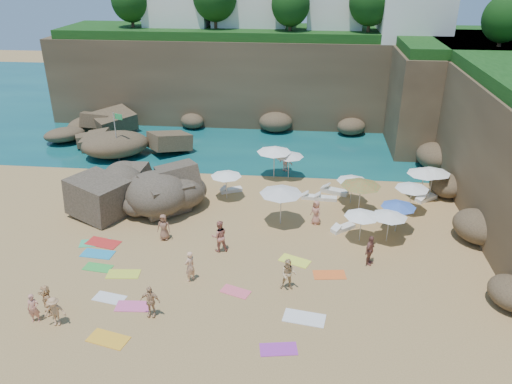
# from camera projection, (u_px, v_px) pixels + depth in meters

# --- Properties ---
(ground) EXTENTS (120.00, 120.00, 0.00)m
(ground) POSITION_uv_depth(u_px,v_px,m) (216.00, 244.00, 28.69)
(ground) COLOR tan
(ground) RESTS_ON ground
(seawater) EXTENTS (120.00, 120.00, 0.00)m
(seawater) POSITION_uv_depth(u_px,v_px,m) (263.00, 104.00, 55.62)
(seawater) COLOR #0C4751
(seawater) RESTS_ON ground
(cliff_back) EXTENTS (44.00, 8.00, 8.00)m
(cliff_back) POSITION_uv_depth(u_px,v_px,m) (279.00, 79.00, 49.23)
(cliff_back) COLOR brown
(cliff_back) RESTS_ON ground
(cliff_corner) EXTENTS (10.00, 12.00, 8.00)m
(cliff_corner) POSITION_uv_depth(u_px,v_px,m) (448.00, 95.00, 43.33)
(cliff_corner) COLOR brown
(cliff_corner) RESTS_ON ground
(rock_promontory) EXTENTS (12.00, 7.00, 2.00)m
(rock_promontory) POSITION_uv_depth(u_px,v_px,m) (125.00, 143.00, 44.09)
(rock_promontory) COLOR brown
(rock_promontory) RESTS_ON ground
(clifftop_buildings) EXTENTS (28.48, 9.48, 7.00)m
(clifftop_buildings) POSITION_uv_depth(u_px,v_px,m) (292.00, 0.00, 46.73)
(clifftop_buildings) COLOR white
(clifftop_buildings) RESTS_ON cliff_back
(clifftop_trees) EXTENTS (35.60, 23.82, 4.40)m
(clifftop_trees) POSITION_uv_depth(u_px,v_px,m) (311.00, 6.00, 40.92)
(clifftop_trees) COLOR #11380F
(clifftop_trees) RESTS_ON ground
(marina_masts) EXTENTS (3.10, 0.10, 6.00)m
(marina_masts) POSITION_uv_depth(u_px,v_px,m) (117.00, 74.00, 55.89)
(marina_masts) COLOR white
(marina_masts) RESTS_ON ground
(rock_outcrop) EXTENTS (8.79, 7.81, 2.90)m
(rock_outcrop) POSITION_uv_depth(u_px,v_px,m) (154.00, 201.00, 33.75)
(rock_outcrop) COLOR brown
(rock_outcrop) RESTS_ON ground
(flag_pole) EXTENTS (0.76, 0.28, 4.00)m
(flag_pole) POSITION_uv_depth(u_px,v_px,m) (117.00, 130.00, 39.26)
(flag_pole) COLOR silver
(flag_pole) RESTS_ON ground
(parasol_0) EXTENTS (2.57, 2.57, 2.43)m
(parasol_0) POSITION_uv_depth(u_px,v_px,m) (274.00, 150.00, 36.30)
(parasol_0) COLOR silver
(parasol_0) RESTS_ON ground
(parasol_1) EXTENTS (2.19, 2.19, 2.07)m
(parasol_1) POSITION_uv_depth(u_px,v_px,m) (289.00, 154.00, 36.36)
(parasol_1) COLOR silver
(parasol_1) RESTS_ON ground
(parasol_2) EXTENTS (2.27, 2.27, 2.15)m
(parasol_2) POSITION_uv_depth(u_px,v_px,m) (424.00, 172.00, 33.26)
(parasol_2) COLOR silver
(parasol_2) RESTS_ON ground
(parasol_3) EXTENTS (2.13, 2.13, 2.02)m
(parasol_3) POSITION_uv_depth(u_px,v_px,m) (412.00, 186.00, 31.43)
(parasol_3) COLOR silver
(parasol_3) RESTS_ON ground
(parasol_4) EXTENTS (2.28, 2.28, 2.15)m
(parasol_4) POSITION_uv_depth(u_px,v_px,m) (433.00, 171.00, 33.38)
(parasol_4) COLOR silver
(parasol_4) RESTS_ON ground
(parasol_5) EXTENTS (2.10, 2.10, 1.98)m
(parasol_5) POSITION_uv_depth(u_px,v_px,m) (226.00, 174.00, 33.30)
(parasol_5) COLOR silver
(parasol_5) RESTS_ON ground
(parasol_6) EXTENTS (2.53, 2.53, 2.40)m
(parasol_6) POSITION_uv_depth(u_px,v_px,m) (361.00, 183.00, 31.06)
(parasol_6) COLOR silver
(parasol_6) RESTS_ON ground
(parasol_7) EXTENTS (2.01, 2.01, 1.90)m
(parasol_7) POSITION_uv_depth(u_px,v_px,m) (362.00, 214.00, 28.31)
(parasol_7) COLOR silver
(parasol_7) RESTS_ON ground
(parasol_8) EXTENTS (2.06, 2.06, 1.94)m
(parasol_8) POSITION_uv_depth(u_px,v_px,m) (352.00, 179.00, 32.67)
(parasol_8) COLOR silver
(parasol_8) RESTS_ON ground
(parasol_9) EXTENTS (2.62, 2.62, 2.48)m
(parasol_9) POSITION_uv_depth(u_px,v_px,m) (281.00, 191.00, 29.88)
(parasol_9) COLOR silver
(parasol_9) RESTS_ON ground
(parasol_10) EXTENTS (2.07, 2.07, 1.96)m
(parasol_10) POSITION_uv_depth(u_px,v_px,m) (399.00, 205.00, 29.26)
(parasol_10) COLOR silver
(parasol_10) RESTS_ON ground
(parasol_11) EXTENTS (2.04, 2.04, 1.93)m
(parasol_11) POSITION_uv_depth(u_px,v_px,m) (390.00, 214.00, 28.22)
(parasol_11) COLOR silver
(parasol_11) RESTS_ON ground
(lounger_0) EXTENTS (1.61, 1.13, 0.24)m
(lounger_0) POSITION_uv_depth(u_px,v_px,m) (231.00, 190.00, 34.99)
(lounger_0) COLOR white
(lounger_0) RESTS_ON ground
(lounger_1) EXTENTS (2.00, 1.26, 0.29)m
(lounger_1) POSITION_uv_depth(u_px,v_px,m) (335.00, 191.00, 34.77)
(lounger_1) COLOR silver
(lounger_1) RESTS_ON ground
(lounger_2) EXTENTS (1.63, 1.45, 0.26)m
(lounger_2) POSITION_uv_depth(u_px,v_px,m) (426.00, 198.00, 33.78)
(lounger_2) COLOR white
(lounger_2) RESTS_ON ground
(lounger_3) EXTENTS (1.62, 0.68, 0.24)m
(lounger_3) POSITION_uv_depth(u_px,v_px,m) (313.00, 197.00, 33.95)
(lounger_3) COLOR white
(lounger_3) RESTS_ON ground
(lounger_4) EXTENTS (1.59, 0.61, 0.24)m
(lounger_4) POSITION_uv_depth(u_px,v_px,m) (325.00, 198.00, 33.82)
(lounger_4) COLOR silver
(lounger_4) RESTS_ON ground
(lounger_5) EXTENTS (1.55, 1.42, 0.25)m
(lounger_5) POSITION_uv_depth(u_px,v_px,m) (343.00, 228.00, 30.11)
(lounger_5) COLOR white
(lounger_5) RESTS_ON ground
(towel_1) EXTENTS (1.68, 0.92, 0.03)m
(towel_1) POSITION_uv_depth(u_px,v_px,m) (133.00, 306.00, 23.59)
(towel_1) COLOR #E75A97
(towel_1) RESTS_ON ground
(towel_2) EXTENTS (1.93, 1.28, 0.03)m
(towel_2) POSITION_uv_depth(u_px,v_px,m) (108.00, 339.00, 21.58)
(towel_2) COLOR #FAAC27
(towel_2) RESTS_ON ground
(towel_3) EXTENTS (1.57, 0.92, 0.03)m
(towel_3) POSITION_uv_depth(u_px,v_px,m) (98.00, 268.00, 26.51)
(towel_3) COLOR green
(towel_3) RESTS_ON ground
(towel_4) EXTENTS (1.77, 1.01, 0.03)m
(towel_4) POSITION_uv_depth(u_px,v_px,m) (123.00, 274.00, 25.97)
(towel_4) COLOR #D2DE3A
(towel_4) RESTS_ON ground
(towel_5) EXTENTS (1.66, 1.04, 0.03)m
(towel_5) POSITION_uv_depth(u_px,v_px,m) (109.00, 298.00, 24.15)
(towel_5) COLOR white
(towel_5) RESTS_ON ground
(towel_6) EXTENTS (1.69, 1.04, 0.03)m
(towel_6) POSITION_uv_depth(u_px,v_px,m) (279.00, 349.00, 21.02)
(towel_6) COLOR purple
(towel_6) RESTS_ON ground
(towel_7) EXTENTS (2.10, 1.36, 0.03)m
(towel_7) POSITION_uv_depth(u_px,v_px,m) (103.00, 243.00, 28.78)
(towel_7) COLOR red
(towel_7) RESTS_ON ground
(towel_8) EXTENTS (1.85, 1.03, 0.03)m
(towel_8) POSITION_uv_depth(u_px,v_px,m) (98.00, 254.00, 27.73)
(towel_8) COLOR #2493C3
(towel_8) RESTS_ON ground
(towel_9) EXTENTS (1.61, 1.18, 0.03)m
(towel_9) POSITION_uv_depth(u_px,v_px,m) (235.00, 292.00, 24.62)
(towel_9) COLOR #F55F74
(towel_9) RESTS_ON ground
(towel_10) EXTENTS (1.75, 1.03, 0.03)m
(towel_10) POSITION_uv_depth(u_px,v_px,m) (329.00, 275.00, 25.92)
(towel_10) COLOR orange
(towel_10) RESTS_ON ground
(towel_11) EXTENTS (1.84, 1.18, 0.03)m
(towel_11) POSITION_uv_depth(u_px,v_px,m) (95.00, 243.00, 28.78)
(towel_11) COLOR #35BB79
(towel_11) RESTS_ON ground
(towel_12) EXTENTS (1.85, 1.42, 0.03)m
(towel_12) POSITION_uv_depth(u_px,v_px,m) (295.00, 261.00, 27.10)
(towel_12) COLOR #F2FF43
(towel_12) RESTS_ON ground
(towel_13) EXTENTS (2.03, 1.24, 0.03)m
(towel_13) POSITION_uv_depth(u_px,v_px,m) (304.00, 318.00, 22.83)
(towel_13) COLOR white
(towel_13) RESTS_ON ground
(person_stand_0) EXTENTS (0.59, 0.45, 1.45)m
(person_stand_0) POSITION_uv_depth(u_px,v_px,m) (33.00, 308.00, 22.35)
(person_stand_0) COLOR tan
(person_stand_0) RESTS_ON ground
(person_stand_1) EXTENTS (1.10, 0.97, 1.88)m
(person_stand_1) POSITION_uv_depth(u_px,v_px,m) (219.00, 236.00, 27.66)
(person_stand_1) COLOR #C27261
(person_stand_1) RESTS_ON ground
(person_stand_2) EXTENTS (1.22, 0.98, 1.76)m
(person_stand_2) POSITION_uv_depth(u_px,v_px,m) (286.00, 160.00, 38.03)
(person_stand_2) COLOR #E49682
(person_stand_2) RESTS_ON ground
(person_stand_3) EXTENTS (0.86, 1.07, 1.70)m
(person_stand_3) POSITION_uv_depth(u_px,v_px,m) (370.00, 250.00, 26.50)
(person_stand_3) COLOR brown
(person_stand_3) RESTS_ON ground
(person_stand_4) EXTENTS (0.83, 0.83, 1.55)m
(person_stand_4) POSITION_uv_depth(u_px,v_px,m) (316.00, 212.00, 30.56)
(person_stand_4) COLOR tan
(person_stand_4) RESTS_ON ground
(person_stand_5) EXTENTS (1.77, 0.61, 1.88)m
(person_stand_5) POSITION_uv_depth(u_px,v_px,m) (170.00, 186.00, 33.61)
(person_stand_5) COLOR #A36D51
(person_stand_5) RESTS_ON ground
(person_stand_6) EXTENTS (0.68, 0.74, 1.70)m
(person_stand_6) POSITION_uv_depth(u_px,v_px,m) (190.00, 266.00, 25.14)
(person_stand_6) COLOR #EBAF85
(person_stand_6) RESTS_ON ground
(person_lie_0) EXTENTS (1.19, 1.60, 0.39)m
(person_lie_0) POSITION_uv_depth(u_px,v_px,m) (57.00, 322.00, 22.34)
(person_lie_0) COLOR tan
(person_lie_0) RESTS_ON ground
(person_lie_1) EXTENTS (1.03, 1.64, 0.39)m
(person_lie_1) POSITION_uv_depth(u_px,v_px,m) (151.00, 312.00, 22.91)
(person_lie_1) COLOR tan
(person_lie_1) RESTS_ON ground
(person_lie_2) EXTENTS (0.78, 1.58, 0.42)m
(person_lie_2) POSITION_uv_depth(u_px,v_px,m) (165.00, 236.00, 29.09)
(person_lie_2) COLOR #8D5D46
(person_lie_2) RESTS_ON ground
(person_lie_3) EXTENTS (2.03, 2.02, 0.40)m
(person_lie_3) POSITION_uv_depth(u_px,v_px,m) (49.00, 310.00, 23.08)
(person_lie_3) COLOR #E3B177
(person_lie_3) RESTS_ON ground
(person_lie_5) EXTENTS (0.82, 1.66, 0.63)m
(person_lie_5) POSITION_uv_depth(u_px,v_px,m) (288.00, 284.00, 24.72)
(person_lie_5) COLOR tan
(person_lie_5) RESTS_ON ground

